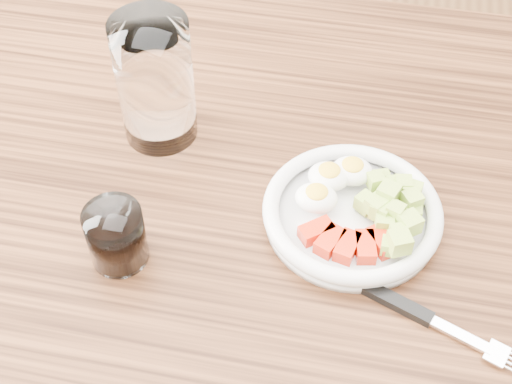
# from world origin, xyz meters

# --- Properties ---
(dining_table) EXTENTS (1.50, 0.90, 0.77)m
(dining_table) POSITION_xyz_m (0.00, 0.00, 0.67)
(dining_table) COLOR brown
(dining_table) RESTS_ON ground
(bowl) EXTENTS (0.20, 0.20, 0.05)m
(bowl) POSITION_xyz_m (0.10, 0.02, 0.79)
(bowl) COLOR silver
(bowl) RESTS_ON dining_table
(fork) EXTENTS (0.21, 0.10, 0.01)m
(fork) POSITION_xyz_m (0.17, -0.09, 0.78)
(fork) COLOR black
(fork) RESTS_ON dining_table
(water_glass) EXTENTS (0.09, 0.09, 0.16)m
(water_glass) POSITION_xyz_m (-0.15, 0.11, 0.85)
(water_glass) COLOR white
(water_glass) RESTS_ON dining_table
(coffee_glass) EXTENTS (0.06, 0.06, 0.07)m
(coffee_glass) POSITION_xyz_m (-0.14, -0.08, 0.80)
(coffee_glass) COLOR white
(coffee_glass) RESTS_ON dining_table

